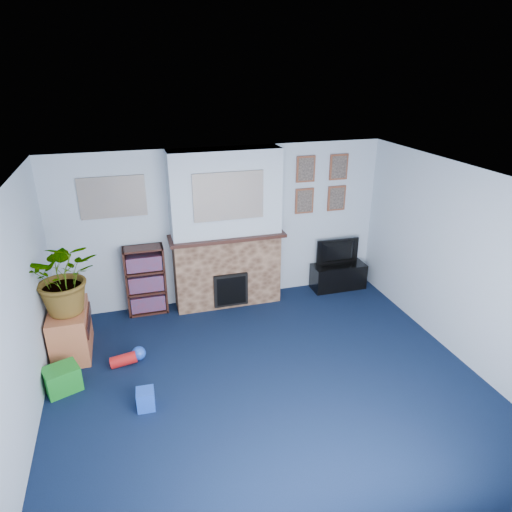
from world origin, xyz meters
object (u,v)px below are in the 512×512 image
object	(u,v)px
sideboard	(70,329)
television	(339,253)
tv_stand	(338,275)
bookshelf	(146,281)

from	to	relation	value
sideboard	television	bearing A→B (deg)	10.45
tv_stand	bookshelf	size ratio (longest dim) A/B	0.84
bookshelf	tv_stand	bearing A→B (deg)	-1.41
bookshelf	sideboard	xyz separation A→B (m)	(-1.01, -0.82, -0.15)
sideboard	bookshelf	bearing A→B (deg)	38.84
tv_stand	sideboard	xyz separation A→B (m)	(-4.12, -0.74, 0.12)
tv_stand	bookshelf	world-z (taller)	bookshelf
bookshelf	television	bearing A→B (deg)	-1.04
tv_stand	sideboard	size ratio (longest dim) A/B	1.09
television	sideboard	size ratio (longest dim) A/B	0.89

